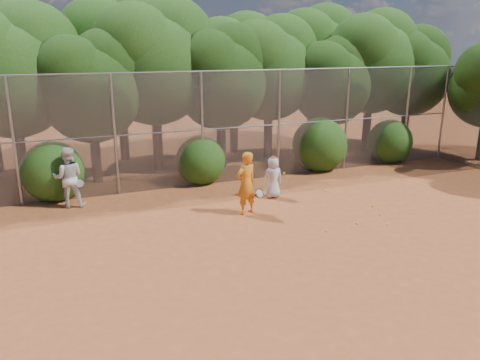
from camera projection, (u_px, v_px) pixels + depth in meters
name	position (u px, v px, depth m)	size (l,w,h in m)	color
ground	(313.00, 242.00, 11.96)	(80.00, 80.00, 0.00)	#974822
fence_back	(226.00, 127.00, 16.68)	(20.05, 0.09, 4.03)	gray
tree_1	(11.00, 66.00, 15.87)	(4.64, 4.03, 6.35)	black
tree_2	(91.00, 83.00, 16.31)	(3.99, 3.47, 5.47)	black
tree_3	(155.00, 57.00, 17.89)	(4.89, 4.26, 6.70)	black
tree_4	(221.00, 74.00, 18.44)	(4.19, 3.64, 5.73)	black
tree_5	(270.00, 65.00, 19.98)	(4.51, 3.92, 6.17)	black
tree_6	(332.00, 78.00, 20.15)	(3.86, 3.36, 5.29)	black
tree_7	(372.00, 58.00, 21.38)	(4.77, 4.14, 6.53)	black
tree_8	(411.00, 68.00, 21.96)	(4.25, 3.70, 5.82)	black
tree_10	(119.00, 51.00, 19.43)	(5.15, 4.48, 7.06)	black
tree_11	(235.00, 61.00, 21.01)	(4.64, 4.03, 6.35)	black
tree_12	(315.00, 52.00, 23.08)	(5.02, 4.37, 6.88)	black
bush_0	(53.00, 169.00, 15.10)	(2.00, 2.00, 2.00)	#1D4110
bush_1	(200.00, 158.00, 16.95)	(1.80, 1.80, 1.80)	#1D4110
bush_2	(320.00, 142.00, 18.71)	(2.20, 2.20, 2.20)	#1D4110
bush_3	(390.00, 140.00, 20.02)	(1.90, 1.90, 1.90)	#1D4110
player_yellow	(246.00, 183.00, 13.74)	(0.92, 0.65, 1.89)	orange
player_teen	(273.00, 177.00, 15.30)	(0.68, 0.46, 1.40)	silver
player_white	(68.00, 177.00, 14.35)	(1.00, 0.84, 1.89)	silver
ball_0	(357.00, 223.00, 13.13)	(0.07, 0.07, 0.07)	#BCE629
ball_1	(372.00, 206.00, 14.56)	(0.07, 0.07, 0.07)	#BCE629
ball_2	(387.00, 225.00, 13.04)	(0.07, 0.07, 0.07)	#BCE629
ball_3	(380.00, 214.00, 13.84)	(0.07, 0.07, 0.07)	#BCE629
ball_4	(326.00, 231.00, 12.60)	(0.07, 0.07, 0.07)	#BCE629
ball_5	(325.00, 191.00, 16.08)	(0.07, 0.07, 0.07)	#BCE629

